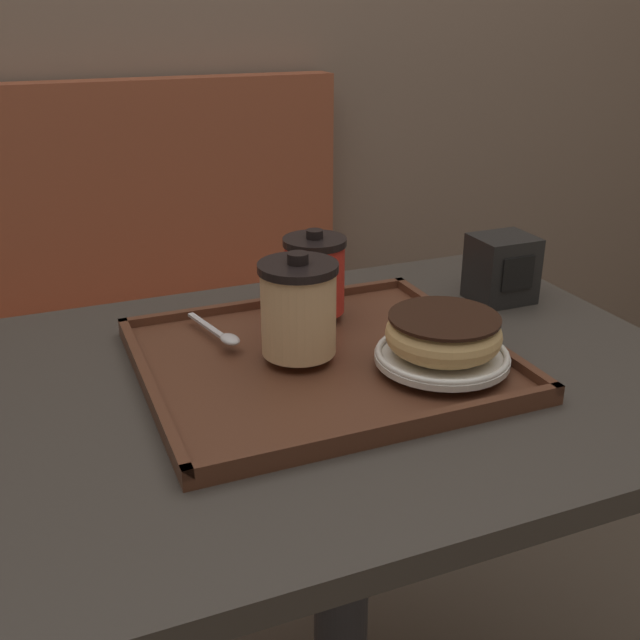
{
  "coord_description": "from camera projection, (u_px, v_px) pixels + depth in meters",
  "views": [
    {
      "loc": [
        -0.35,
        -0.77,
        1.16
      ],
      "look_at": [
        -0.03,
        0.02,
        0.8
      ],
      "focal_mm": 42.0,
      "sensor_mm": 36.0,
      "label": 1
    }
  ],
  "objects": [
    {
      "name": "coffee_cup_front",
      "position": [
        298.0,
        308.0,
        0.91
      ],
      "size": [
        0.1,
        0.1,
        0.13
      ],
      "color": "#E0B784",
      "rests_on": "serving_tray"
    },
    {
      "name": "donut_chocolate_glazed",
      "position": [
        443.0,
        333.0,
        0.9
      ],
      "size": [
        0.14,
        0.14,
        0.04
      ],
      "color": "#DBB270",
      "rests_on": "plate_with_chocolate_donut"
    },
    {
      "name": "cafe_table",
      "position": [
        343.0,
        481.0,
        1.01
      ],
      "size": [
        0.88,
        0.68,
        0.73
      ],
      "color": "#38332D",
      "rests_on": "ground_plane"
    },
    {
      "name": "spoon",
      "position": [
        224.0,
        336.0,
        0.97
      ],
      "size": [
        0.04,
        0.13,
        0.01
      ],
      "rotation": [
        0.0,
        0.0,
        4.94
      ],
      "color": "silver",
      "rests_on": "serving_tray"
    },
    {
      "name": "plate_with_chocolate_donut",
      "position": [
        442.0,
        355.0,
        0.91
      ],
      "size": [
        0.16,
        0.16,
        0.01
      ],
      "color": "white",
      "rests_on": "serving_tray"
    },
    {
      "name": "coffee_cup_rear",
      "position": [
        315.0,
        274.0,
        1.04
      ],
      "size": [
        0.09,
        0.09,
        0.12
      ],
      "color": "red",
      "rests_on": "serving_tray"
    },
    {
      "name": "napkin_dispenser",
      "position": [
        502.0,
        269.0,
        1.14
      ],
      "size": [
        0.09,
        0.08,
        0.1
      ],
      "color": "black",
      "rests_on": "cafe_table"
    },
    {
      "name": "booth_bench",
      "position": [
        120.0,
        387.0,
        1.78
      ],
      "size": [
        1.19,
        0.44,
        1.0
      ],
      "color": "brown",
      "rests_on": "ground_plane"
    },
    {
      "name": "serving_tray",
      "position": [
        320.0,
        361.0,
        0.95
      ],
      "size": [
        0.44,
        0.39,
        0.02
      ],
      "color": "#512D1E",
      "rests_on": "cafe_table"
    }
  ]
}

